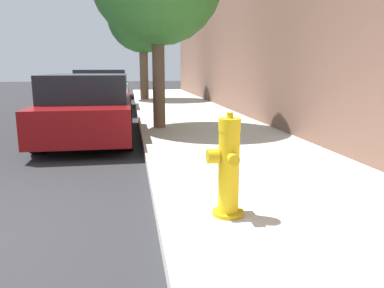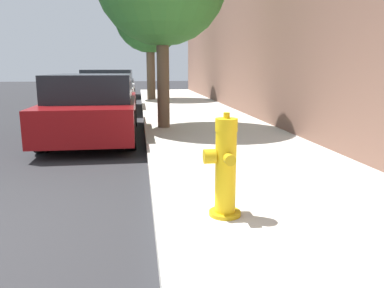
{
  "view_description": "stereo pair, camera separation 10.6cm",
  "coord_description": "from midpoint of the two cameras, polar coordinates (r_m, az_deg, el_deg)",
  "views": [
    {
      "loc": [
        1.53,
        -3.04,
        1.44
      ],
      "look_at": [
        2.24,
        1.22,
        0.56
      ],
      "focal_mm": 35.0,
      "sensor_mm": 36.0,
      "label": 1
    },
    {
      "loc": [
        1.64,
        -3.06,
        1.44
      ],
      "look_at": [
        2.24,
        1.22,
        0.56
      ],
      "focal_mm": 35.0,
      "sensor_mm": 36.0,
      "label": 2
    }
  ],
  "objects": [
    {
      "name": "sidewalk_slab",
      "position": [
        3.71,
        18.73,
        -10.72
      ],
      "size": [
        2.91,
        40.0,
        0.15
      ],
      "color": "beige",
      "rests_on": "ground_plane"
    },
    {
      "name": "fire_hydrant",
      "position": [
        3.28,
        5.95,
        -3.71
      ],
      "size": [
        0.34,
        0.35,
        0.92
      ],
      "color": "#C39C11",
      "rests_on": "sidewalk_slab"
    },
    {
      "name": "parked_car_near",
      "position": [
        8.04,
        -14.34,
        5.5
      ],
      "size": [
        1.72,
        4.34,
        1.32
      ],
      "color": "maroon",
      "rests_on": "ground_plane"
    },
    {
      "name": "parked_car_mid",
      "position": [
        13.32,
        -12.28,
        7.95
      ],
      "size": [
        1.73,
        4.23,
        1.39
      ],
      "color": "silver",
      "rests_on": "ground_plane"
    },
    {
      "name": "parked_car_far",
      "position": [
        19.46,
        -11.2,
        8.99
      ],
      "size": [
        1.69,
        3.85,
        1.35
      ],
      "color": "#4C5156",
      "rests_on": "ground_plane"
    },
    {
      "name": "street_tree_far",
      "position": [
        16.06,
        -6.26,
        18.6
      ],
      "size": [
        2.84,
        2.84,
        4.74
      ],
      "color": "brown",
      "rests_on": "sidewalk_slab"
    }
  ]
}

